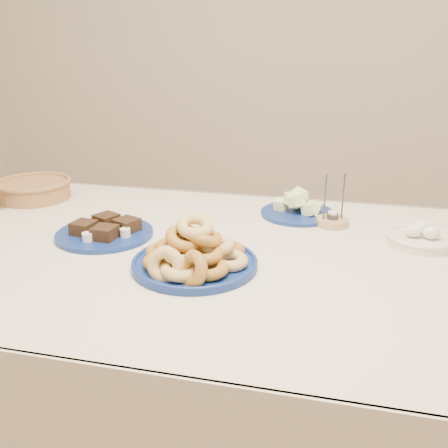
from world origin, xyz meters
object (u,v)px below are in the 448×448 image
at_px(candle_holder, 332,221).
at_px(melon_plate, 298,207).
at_px(brownie_plate, 105,231).
at_px(egg_bowl, 421,238).
at_px(donut_platter, 194,255).
at_px(wicker_basket, 34,189).
at_px(dining_table, 228,287).

bearing_deg(candle_holder, melon_plate, 146.46).
height_order(brownie_plate, egg_bowl, egg_bowl).
relative_size(donut_platter, melon_plate, 1.36).
bearing_deg(melon_plate, brownie_plate, -148.43).
height_order(brownie_plate, wicker_basket, wicker_basket).
bearing_deg(donut_platter, candle_holder, 50.85).
distance_m(donut_platter, candle_holder, 0.52).
relative_size(brownie_plate, egg_bowl, 1.54).
bearing_deg(donut_platter, wicker_basket, 149.27).
relative_size(brownie_plate, candle_holder, 1.95).
xyz_separation_m(dining_table, brownie_plate, (-0.38, 0.03, 0.12)).
bearing_deg(candle_holder, dining_table, -133.42).
bearing_deg(egg_bowl, donut_platter, -152.29).
relative_size(donut_platter, egg_bowl, 1.85).
bearing_deg(wicker_basket, dining_table, -21.71).
xyz_separation_m(dining_table, candle_holder, (0.27, 0.28, 0.12)).
bearing_deg(wicker_basket, egg_bowl, -5.94).
height_order(dining_table, candle_holder, candle_holder).
relative_size(brownie_plate, wicker_basket, 1.07).
xyz_separation_m(dining_table, wicker_basket, (-0.81, 0.32, 0.14)).
height_order(wicker_basket, egg_bowl, wicker_basket).
xyz_separation_m(dining_table, melon_plate, (0.15, 0.36, 0.13)).
height_order(dining_table, brownie_plate, brownie_plate).
xyz_separation_m(donut_platter, egg_bowl, (0.58, 0.31, -0.02)).
distance_m(dining_table, brownie_plate, 0.40).
relative_size(melon_plate, brownie_plate, 0.88).
bearing_deg(wicker_basket, melon_plate, 2.35).
bearing_deg(brownie_plate, wicker_basket, 145.56).
bearing_deg(candle_holder, egg_bowl, -21.99).
height_order(dining_table, wicker_basket, wicker_basket).
xyz_separation_m(wicker_basket, egg_bowl, (1.33, -0.14, -0.02)).
relative_size(wicker_basket, egg_bowl, 1.44).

